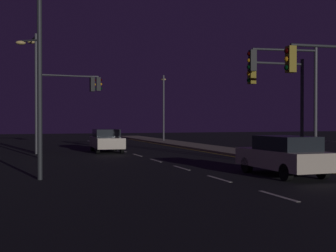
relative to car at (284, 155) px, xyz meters
name	(u,v)px	position (x,y,z in m)	size (l,w,h in m)	color
ground_plane	(178,167)	(-2.79, 4.51, -0.82)	(112.00, 112.00, 0.00)	black
sidewalk_right	(302,161)	(4.01, 4.51, -0.75)	(2.78, 77.00, 0.14)	gray
lane_markings_center	(156,160)	(-2.79, 8.01, -0.82)	(0.14, 50.00, 0.01)	silver
lane_edge_line	(230,156)	(2.37, 9.51, -0.82)	(0.14, 53.00, 0.01)	gold
car	(284,155)	(0.00, 0.00, 0.00)	(1.89, 4.43, 1.57)	beige
car_oncoming	(107,140)	(-4.08, 15.39, 0.00)	(1.98, 4.46, 1.57)	beige
traffic_light_far_center	(66,95)	(-6.75, 16.07, 3.06)	(4.44, 0.54, 5.47)	#38383D
traffic_light_near_left	(278,90)	(1.77, 3.19, 2.78)	(3.01, 0.35, 4.97)	#2D3033
traffic_light_far_right	(65,96)	(-6.90, 15.32, 2.98)	(3.81, 0.65, 5.41)	#4C4C51
traffic_light_far_left	(287,81)	(1.81, 2.53, 3.16)	(3.38, 0.71, 5.51)	#4C4C51
street_lamp_median	(164,101)	(4.20, 28.21, 3.34)	(0.89, 1.93, 6.59)	#4C4C51
street_lamp_far_end	(35,82)	(-8.77, 15.34, 3.84)	(0.59, 2.10, 7.78)	#4C4C51
street_lamp_across_street	(37,86)	(-8.84, 11.53, 3.33)	(1.42, 0.98, 6.91)	#38383D
street_lamp_corner	(45,54)	(-8.91, 1.65, 3.78)	(1.44, 1.46, 7.71)	#2D3033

